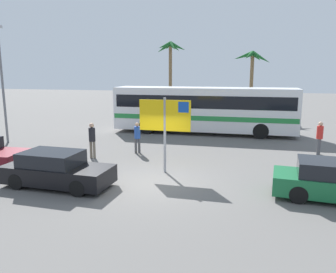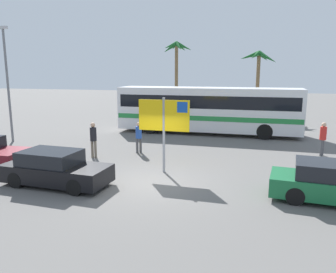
{
  "view_description": "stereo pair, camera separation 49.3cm",
  "coord_description": "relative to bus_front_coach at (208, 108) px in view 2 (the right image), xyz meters",
  "views": [
    {
      "loc": [
        3.66,
        -11.81,
        4.25
      ],
      "look_at": [
        0.08,
        2.88,
        1.3
      ],
      "focal_mm": 35.67,
      "sensor_mm": 36.0,
      "label": 1
    },
    {
      "loc": [
        4.14,
        -11.69,
        4.25
      ],
      "look_at": [
        0.08,
        2.88,
        1.3
      ],
      "focal_mm": 35.67,
      "sensor_mm": 36.0,
      "label": 2
    }
  ],
  "objects": [
    {
      "name": "pedestrian_crossing_lot",
      "position": [
        -4.42,
        -8.2,
        -0.73
      ],
      "size": [
        0.32,
        0.32,
        1.78
      ],
      "rotation": [
        0.0,
        0.0,
        4.67
      ],
      "color": "#706656",
      "rests_on": "ground"
    },
    {
      "name": "palm_tree_seaside",
      "position": [
        -4.64,
        9.5,
        3.94
      ],
      "size": [
        3.05,
        2.93,
        7.13
      ],
      "color": "brown",
      "rests_on": "ground"
    },
    {
      "name": "palm_tree_inland",
      "position": [
        3.12,
        8.77,
        3.23
      ],
      "size": [
        3.35,
        3.31,
        6.09
      ],
      "color": "brown",
      "rests_on": "ground"
    },
    {
      "name": "lamp_post_left_side",
      "position": [
        -11.17,
        -5.97,
        1.96
      ],
      "size": [
        0.56,
        0.2,
        6.85
      ],
      "color": "slate",
      "rests_on": "ground"
    },
    {
      "name": "ground",
      "position": [
        -0.62,
        -11.17,
        -1.78
      ],
      "size": [
        120.0,
        120.0,
        0.0
      ],
      "primitive_type": "plane",
      "color": "#605E5B"
    },
    {
      "name": "pedestrian_near_sign",
      "position": [
        6.65,
        -4.72,
        -0.76
      ],
      "size": [
        0.32,
        0.32,
        1.73
      ],
      "rotation": [
        0.0,
        0.0,
        2.7
      ],
      "color": "#4C4C51",
      "rests_on": "ground"
    },
    {
      "name": "ferry_sign",
      "position": [
        -0.32,
        -9.58,
        0.54
      ],
      "size": [
        2.2,
        0.11,
        3.2
      ],
      "rotation": [
        0.0,
        0.0,
        -0.01
      ],
      "color": "gray",
      "rests_on": "ground"
    },
    {
      "name": "car_black",
      "position": [
        -3.87,
        -12.3,
        -1.15
      ],
      "size": [
        4.15,
        1.82,
        1.32
      ],
      "rotation": [
        0.0,
        0.0,
        -0.04
      ],
      "color": "black",
      "rests_on": "ground"
    },
    {
      "name": "pedestrian_by_bus",
      "position": [
        -2.6,
        -6.66,
        -0.82
      ],
      "size": [
        0.32,
        0.32,
        1.64
      ],
      "rotation": [
        0.0,
        0.0,
        5.1
      ],
      "color": "#4C4C51",
      "rests_on": "ground"
    },
    {
      "name": "bus_front_coach",
      "position": [
        0.0,
        0.0,
        0.0
      ],
      "size": [
        12.37,
        2.6,
        3.17
      ],
      "color": "white",
      "rests_on": "ground"
    }
  ]
}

